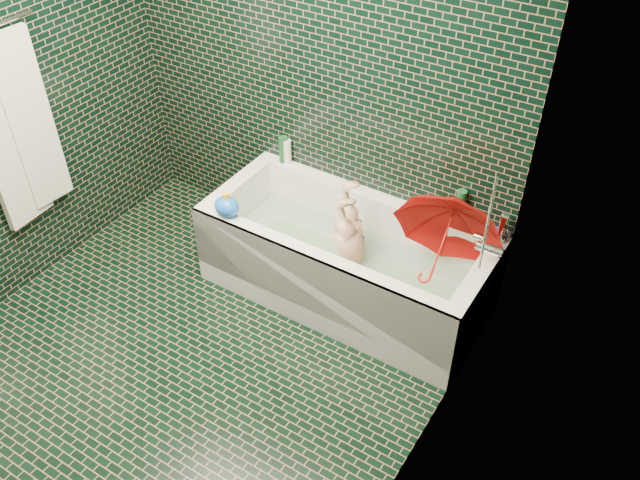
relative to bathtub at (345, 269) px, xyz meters
The scene contains 19 objects.
floor 1.12m from the bathtub, 114.07° to the right, with size 2.80×2.80×0.00m, color black.
wall_back 1.20m from the bathtub, 138.90° to the left, with size 2.80×2.80×0.00m, color black.
wall_right 1.68m from the bathtub, 49.85° to the right, with size 2.80×2.80×0.00m, color black.
bathtub is the anchor object (origin of this frame).
bath_mat 0.06m from the bathtub, 90.00° to the left, with size 1.35×0.47×0.01m, color green.
water 0.09m from the bathtub, 90.00° to the left, with size 1.48×0.53×0.00m, color silver.
towel 2.03m from the bathtub, 155.50° to the right, with size 0.08×0.44×1.12m.
faucet 0.99m from the bathtub, ahead, with size 0.18×0.19×0.55m.
child 0.11m from the bathtub, 30.96° to the left, with size 0.34×0.22×0.93m, color tan.
umbrella 0.70m from the bathtub, ahead, with size 0.58×0.58×0.51m, color red.
soap_bottle_a 0.94m from the bathtub, 23.52° to the left, with size 0.09×0.09×0.24m, color white.
soap_bottle_b 0.92m from the bathtub, 23.15° to the left, with size 0.08×0.08×0.18m, color #5C1F75.
soap_bottle_c 0.85m from the bathtub, 27.28° to the left, with size 0.14×0.14×0.19m, color #154B23.
bottle_right_tall 0.78m from the bathtub, 33.59° to the left, with size 0.06×0.06×0.23m, color #154B23.
bottle_right_pump 0.96m from the bathtub, 22.35° to the left, with size 0.05×0.05×0.18m, color silver.
bottle_left_tall 0.88m from the bathtub, 152.10° to the left, with size 0.06×0.06×0.18m, color #154B23.
bottle_left_short 0.85m from the bathtub, 151.03° to the left, with size 0.05×0.05×0.17m, color white.
rubber_duck 0.75m from the bathtub, 33.34° to the left, with size 0.13×0.10×0.10m.
bath_toy 0.80m from the bathtub, 155.42° to the right, with size 0.19×0.17×0.15m.
Camera 1 is at (1.93, -1.64, 2.96)m, focal length 38.00 mm.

